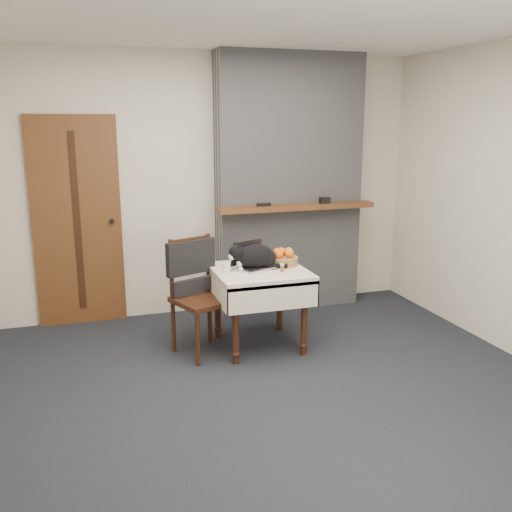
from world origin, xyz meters
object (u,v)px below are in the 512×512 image
(cream_jar, at_px, (226,268))
(pill_bottle, at_px, (282,268))
(laptop, at_px, (252,261))
(fruit_basket, at_px, (283,258))
(door, at_px, (77,222))
(side_table, at_px, (259,282))
(cat, at_px, (256,257))
(chair, at_px, (196,279))

(cream_jar, relative_size, pill_bottle, 1.02)
(laptop, bearing_deg, fruit_basket, -17.83)
(door, relative_size, cream_jar, 27.14)
(side_table, height_order, laptop, laptop)
(door, relative_size, fruit_basket, 7.76)
(pill_bottle, bearing_deg, cream_jar, 163.83)
(fruit_basket, bearing_deg, door, 149.08)
(fruit_basket, bearing_deg, cat, -167.53)
(door, bearing_deg, laptop, -36.66)
(chair, bearing_deg, door, 110.93)
(laptop, distance_m, cream_jar, 0.26)
(fruit_basket, bearing_deg, pill_bottle, -112.30)
(door, height_order, side_table, door)
(side_table, distance_m, cat, 0.22)
(cream_jar, bearing_deg, chair, 156.18)
(pill_bottle, xyz_separation_m, fruit_basket, (0.10, 0.23, 0.02))
(side_table, height_order, chair, chair)
(cat, height_order, chair, chair)
(chair, bearing_deg, side_table, -30.76)
(laptop, distance_m, fruit_basket, 0.30)
(door, distance_m, side_table, 1.88)
(side_table, bearing_deg, pill_bottle, -43.37)
(pill_bottle, bearing_deg, laptop, 134.56)
(cat, relative_size, fruit_basket, 2.00)
(cat, bearing_deg, fruit_basket, 7.11)
(laptop, relative_size, cat, 0.78)
(laptop, xyz_separation_m, cat, (0.02, -0.03, 0.05))
(side_table, xyz_separation_m, cream_jar, (-0.30, -0.02, 0.15))
(side_table, bearing_deg, door, 142.75)
(fruit_basket, relative_size, chair, 0.26)
(cat, relative_size, chair, 0.52)
(pill_bottle, height_order, fruit_basket, fruit_basket)
(door, xyz_separation_m, fruit_basket, (1.71, -1.02, -0.24))
(laptop, xyz_separation_m, chair, (-0.49, 0.03, -0.13))
(cream_jar, relative_size, chair, 0.07)
(door, bearing_deg, side_table, -37.25)
(door, distance_m, cream_jar, 1.64)
(laptop, height_order, chair, chair)
(cream_jar, xyz_separation_m, pill_bottle, (0.45, -0.13, 0.00))
(cream_jar, bearing_deg, laptop, 16.25)
(cat, distance_m, pill_bottle, 0.26)
(pill_bottle, bearing_deg, side_table, 136.63)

